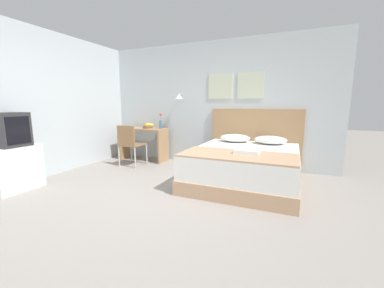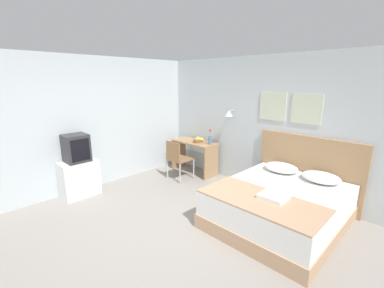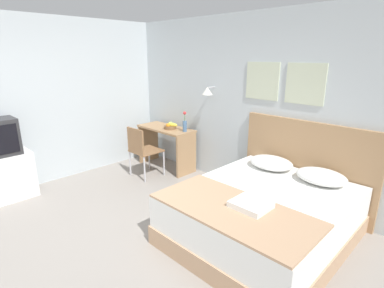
# 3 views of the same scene
# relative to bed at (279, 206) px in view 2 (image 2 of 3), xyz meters

# --- Properties ---
(ground_plane) EXTENTS (24.00, 24.00, 0.00)m
(ground_plane) POSITION_rel_bed_xyz_m (-1.11, -1.48, -0.29)
(ground_plane) COLOR gray
(wall_back) EXTENTS (5.44, 0.31, 2.65)m
(wall_back) POSITION_rel_bed_xyz_m (-1.10, 1.08, 1.04)
(wall_back) COLOR silver
(wall_back) RESTS_ON ground_plane
(wall_left) EXTENTS (0.06, 5.53, 2.65)m
(wall_left) POSITION_rel_bed_xyz_m (-3.46, -1.71, 1.03)
(wall_left) COLOR silver
(wall_left) RESTS_ON ground_plane
(bed) EXTENTS (1.70, 1.98, 0.59)m
(bed) POSITION_rel_bed_xyz_m (0.00, 0.00, 0.00)
(bed) COLOR tan
(bed) RESTS_ON ground_plane
(headboard) EXTENTS (1.82, 0.06, 1.23)m
(headboard) POSITION_rel_bed_xyz_m (0.00, 1.02, 0.33)
(headboard) COLOR #A87F56
(headboard) RESTS_ON ground_plane
(pillow_left) EXTENTS (0.60, 0.46, 0.15)m
(pillow_left) POSITION_rel_bed_xyz_m (-0.34, 0.71, 0.37)
(pillow_left) COLOR white
(pillow_left) RESTS_ON bed
(pillow_right) EXTENTS (0.60, 0.46, 0.15)m
(pillow_right) POSITION_rel_bed_xyz_m (0.34, 0.71, 0.37)
(pillow_right) COLOR white
(pillow_right) RESTS_ON bed
(throw_blanket) EXTENTS (1.65, 0.79, 0.02)m
(throw_blanket) POSITION_rel_bed_xyz_m (0.00, -0.57, 0.31)
(throw_blanket) COLOR tan
(throw_blanket) RESTS_ON bed
(folded_towel_near_foot) EXTENTS (0.36, 0.32, 0.06)m
(folded_towel_near_foot) POSITION_rel_bed_xyz_m (0.11, -0.43, 0.35)
(folded_towel_near_foot) COLOR white
(folded_towel_near_foot) RESTS_ON throw_blanket
(desk) EXTENTS (1.12, 0.49, 0.77)m
(desk) POSITION_rel_bed_xyz_m (-2.54, 0.73, 0.24)
(desk) COLOR #A87F56
(desk) RESTS_ON ground_plane
(desk_chair) EXTENTS (0.46, 0.46, 0.89)m
(desk_chair) POSITION_rel_bed_xyz_m (-2.47, 0.12, 0.24)
(desk_chair) COLOR #8E6642
(desk_chair) RESTS_ON ground_plane
(fruit_bowl) EXTENTS (0.26, 0.22, 0.12)m
(fruit_bowl) POSITION_rel_bed_xyz_m (-2.40, 0.73, 0.53)
(fruit_bowl) COLOR brown
(fruit_bowl) RESTS_ON desk
(flower_vase) EXTENTS (0.07, 0.07, 0.35)m
(flower_vase) POSITION_rel_bed_xyz_m (-2.08, 0.77, 0.61)
(flower_vase) COLOR #4C7099
(flower_vase) RESTS_ON desk
(tv_stand) EXTENTS (0.42, 0.66, 0.69)m
(tv_stand) POSITION_rel_bed_xyz_m (-3.20, -1.74, 0.05)
(tv_stand) COLOR white
(tv_stand) RESTS_ON ground_plane
(television) EXTENTS (0.41, 0.41, 0.52)m
(television) POSITION_rel_bed_xyz_m (-3.20, -1.74, 0.66)
(television) COLOR #2D2D30
(television) RESTS_ON tv_stand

